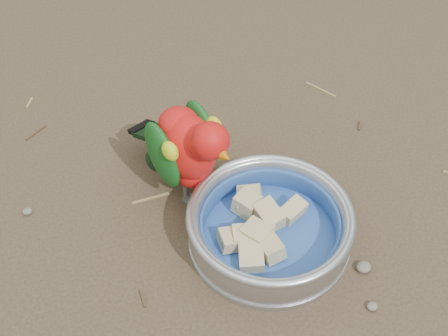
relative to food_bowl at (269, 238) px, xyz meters
name	(u,v)px	position (x,y,z in m)	size (l,w,h in m)	color
ground	(298,251)	(0.03, -0.03, -0.01)	(60.00, 60.00, 0.00)	#483827
food_bowl	(269,238)	(0.00, 0.00, 0.00)	(0.22, 0.22, 0.02)	#B2B2BA
bowl_wall	(270,224)	(0.00, 0.00, 0.03)	(0.22, 0.22, 0.04)	#B2B2BA
fruit_wedges	(270,228)	(0.00, 0.00, 0.02)	(0.13, 0.13, 0.03)	#CBB682
lory_parrot	(189,154)	(-0.08, 0.12, 0.07)	(0.09, 0.20, 0.16)	red
ground_debris	(281,253)	(0.01, -0.03, -0.01)	(0.90, 0.80, 0.01)	#9F854E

